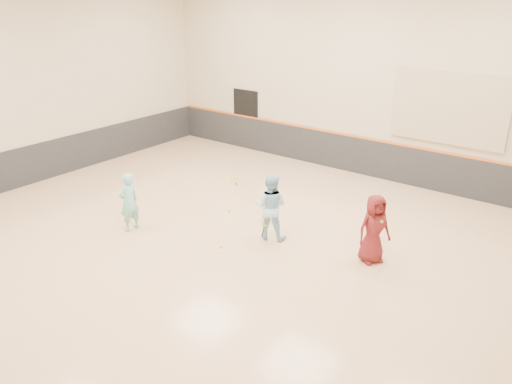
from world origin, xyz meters
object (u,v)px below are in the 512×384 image
Objects in this scene: girl at (129,202)px; instructor at (270,207)px; spare_racket at (235,180)px; young_man at (374,229)px.

instructor reaches higher than girl.
girl is 0.92× the size of instructor.
instructor is at bearing 123.32° from girl.
girl is 4.29m from spare_racket.
girl is at bearing 144.67° from young_man.
girl is 0.96× the size of young_man.
spare_racket is at bearing -57.80° from instructor.
spare_racket is (-0.10, 4.23, -0.71)m from girl.
young_man reaches higher than spare_racket.
spare_racket is at bearing 102.78° from young_man.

